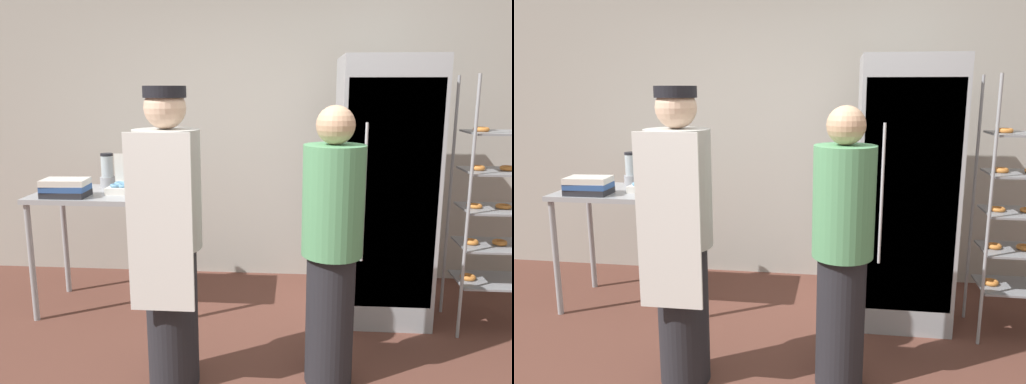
{
  "view_description": "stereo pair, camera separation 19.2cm",
  "coord_description": "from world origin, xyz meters",
  "views": [
    {
      "loc": [
        0.17,
        -2.25,
        1.7
      ],
      "look_at": [
        -0.07,
        0.78,
        1.07
      ],
      "focal_mm": 35.0,
      "sensor_mm": 36.0,
      "label": 1
    },
    {
      "loc": [
        0.36,
        -2.23,
        1.7
      ],
      "look_at": [
        -0.07,
        0.78,
        1.07
      ],
      "focal_mm": 35.0,
      "sensor_mm": 36.0,
      "label": 2
    }
  ],
  "objects": [
    {
      "name": "binder_stack",
      "position": [
        -1.49,
        1.18,
        1.0
      ],
      "size": [
        0.33,
        0.22,
        0.13
      ],
      "color": "#232328",
      "rests_on": "prep_counter"
    },
    {
      "name": "refrigerator",
      "position": [
        0.82,
        1.44,
        0.97
      ],
      "size": [
        0.68,
        0.73,
        1.93
      ],
      "color": "#9EA0A5",
      "rests_on": "ground_plane"
    },
    {
      "name": "baking_rack",
      "position": [
        1.62,
        1.27,
        0.88
      ],
      "size": [
        0.64,
        0.43,
        1.8
      ],
      "color": "#93969B",
      "rests_on": "ground_plane"
    },
    {
      "name": "donut_box",
      "position": [
        -1.11,
        1.38,
        0.98
      ],
      "size": [
        0.25,
        0.24,
        0.28
      ],
      "color": "silver",
      "rests_on": "prep_counter"
    },
    {
      "name": "back_wall",
      "position": [
        0.0,
        2.26,
        1.49
      ],
      "size": [
        6.4,
        0.12,
        2.97
      ],
      "primitive_type": "cube",
      "color": "#ADA89E",
      "rests_on": "ground_plane"
    },
    {
      "name": "person_baker",
      "position": [
        -0.53,
        0.38,
        0.89
      ],
      "size": [
        0.36,
        0.38,
        1.72
      ],
      "color": "#232328",
      "rests_on": "ground_plane"
    },
    {
      "name": "prep_counter",
      "position": [
        -1.28,
        1.36,
        0.81
      ],
      "size": [
        1.03,
        0.62,
        0.93
      ],
      "color": "#9EA0A5",
      "rests_on": "ground_plane"
    },
    {
      "name": "blender_pitcher",
      "position": [
        -1.33,
        1.58,
        1.05
      ],
      "size": [
        0.12,
        0.12,
        0.27
      ],
      "color": "#99999E",
      "rests_on": "prep_counter"
    },
    {
      "name": "person_customer",
      "position": [
        0.38,
        0.47,
        0.83
      ],
      "size": [
        0.34,
        0.34,
        1.62
      ],
      "color": "#232328",
      "rests_on": "ground_plane"
    }
  ]
}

